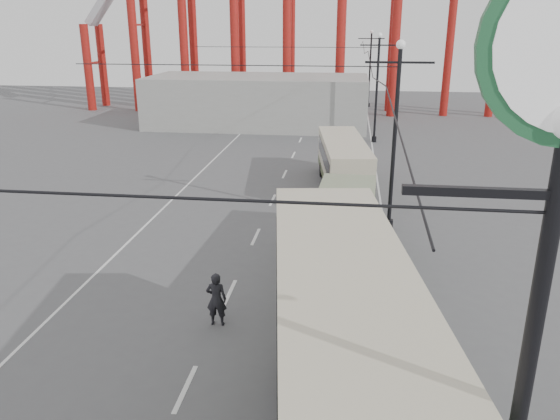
# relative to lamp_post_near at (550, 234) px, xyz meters

# --- Properties ---
(road_markings) EXTENTS (12.52, 120.00, 0.01)m
(road_markings) POSITION_rel_lamp_post_near_xyz_m (-6.46, 22.70, -7.86)
(road_markings) COLOR silver
(road_markings) RESTS_ON ground
(lamp_post_near) EXTENTS (3.20, 0.44, 10.80)m
(lamp_post_near) POSITION_rel_lamp_post_near_xyz_m (0.00, 0.00, 0.00)
(lamp_post_near) COLOR black
(lamp_post_near) RESTS_ON ground
(lamp_post_mid) EXTENTS (3.20, 0.44, 9.32)m
(lamp_post_mid) POSITION_rel_lamp_post_near_xyz_m (0.00, 21.00, -3.18)
(lamp_post_mid) COLOR black
(lamp_post_mid) RESTS_ON ground
(lamp_post_far) EXTENTS (3.20, 0.44, 9.32)m
(lamp_post_far) POSITION_rel_lamp_post_near_xyz_m (0.00, 43.00, -3.18)
(lamp_post_far) COLOR black
(lamp_post_far) RESTS_ON ground
(lamp_post_distant) EXTENTS (3.20, 0.44, 9.32)m
(lamp_post_distant) POSITION_rel_lamp_post_near_xyz_m (0.00, 65.00, -3.18)
(lamp_post_distant) COLOR black
(lamp_post_distant) RESTS_ON ground
(fairground_shed) EXTENTS (22.00, 10.00, 5.00)m
(fairground_shed) POSITION_rel_lamp_post_near_xyz_m (-11.60, 50.00, -5.36)
(fairground_shed) COLOR gray
(fairground_shed) RESTS_ON ground
(double_decker_bus) EXTENTS (4.03, 10.72, 5.62)m
(double_decker_bus) POSITION_rel_lamp_post_near_xyz_m (-2.15, 3.80, -4.72)
(double_decker_bus) COLOR #3B4223
(double_decker_bus) RESTS_ON ground
(single_decker_green) EXTENTS (3.07, 11.01, 3.08)m
(single_decker_green) POSITION_rel_lamp_post_near_xyz_m (-2.35, 14.61, -6.12)
(single_decker_green) COLOR gray
(single_decker_green) RESTS_ON ground
(single_decker_cream) EXTENTS (3.75, 10.22, 3.11)m
(single_decker_cream) POSITION_rel_lamp_post_near_xyz_m (-2.50, 28.08, -6.11)
(single_decker_cream) COLOR #C1B79B
(single_decker_cream) RESTS_ON ground
(pedestrian) EXTENTS (0.73, 0.49, 1.96)m
(pedestrian) POSITION_rel_lamp_post_near_xyz_m (-6.52, 10.63, -6.88)
(pedestrian) COLOR black
(pedestrian) RESTS_ON ground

